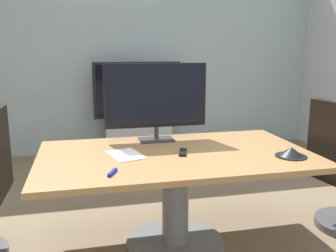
% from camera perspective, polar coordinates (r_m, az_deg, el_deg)
% --- Properties ---
extents(wall_back_glass_partition, '(5.98, 0.10, 2.93)m').
position_cam_1_polar(wall_back_glass_partition, '(5.41, -7.68, 11.51)').
color(wall_back_glass_partition, '#9EB2B7').
rests_on(wall_back_glass_partition, ground).
extents(conference_table, '(1.98, 1.14, 0.74)m').
position_cam_1_polar(conference_table, '(2.79, 1.16, -7.81)').
color(conference_table, olive).
rests_on(conference_table, ground).
extents(tv_monitor, '(0.84, 0.18, 0.64)m').
position_cam_1_polar(tv_monitor, '(3.03, -1.86, 4.39)').
color(tv_monitor, '#333338').
rests_on(tv_monitor, conference_table).
extents(wall_display_unit, '(1.20, 0.36, 1.31)m').
position_cam_1_polar(wall_display_unit, '(5.19, -4.64, 0.20)').
color(wall_display_unit, '#B7BABC').
rests_on(wall_display_unit, ground).
extents(conference_phone, '(0.22, 0.22, 0.07)m').
position_cam_1_polar(conference_phone, '(2.77, 18.42, -3.87)').
color(conference_phone, black).
rests_on(conference_phone, conference_table).
extents(remote_control, '(0.10, 0.18, 0.02)m').
position_cam_1_polar(remote_control, '(2.71, 2.30, -4.06)').
color(remote_control, black).
rests_on(remote_control, conference_table).
extents(whiteboard_marker, '(0.07, 0.13, 0.02)m').
position_cam_1_polar(whiteboard_marker, '(2.31, -8.54, -7.07)').
color(whiteboard_marker, '#1919A5').
rests_on(whiteboard_marker, conference_table).
extents(paper_notepad, '(0.28, 0.34, 0.01)m').
position_cam_1_polar(paper_notepad, '(2.68, -6.54, -4.45)').
color(paper_notepad, white).
rests_on(paper_notepad, conference_table).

